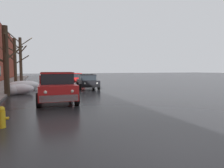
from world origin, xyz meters
TOP-DOWN VIEW (x-y plane):
  - ground_plane at (0.00, 0.00)m, footprint 200.00×200.00m
  - snow_bank_near_corner_left at (-3.78, 17.14)m, footprint 2.84×1.20m
  - snow_bank_along_left_kerb at (4.58, 31.03)m, footprint 2.27×0.93m
  - snow_bank_mid_block_left at (-4.03, 13.21)m, footprint 2.13×1.08m
  - bare_tree_second_along_sidewalk at (-4.74, 12.72)m, footprint 2.45×2.89m
  - bare_tree_mid_block at (-4.74, 19.21)m, footprint 3.45×3.10m
  - bare_tree_far_down_block at (-4.81, 27.34)m, footprint 2.74×1.10m
  - pickup_truck_red_approaching_near_lane at (-1.63, 8.59)m, footprint 2.33×5.07m
  - sedan_black_parked_kerbside_close at (1.98, 15.66)m, footprint 2.16×4.10m
  - sedan_red_parked_kerbside_mid at (2.13, 23.00)m, footprint 2.14×4.38m
  - fire_hydrant at (-3.81, 3.95)m, footprint 0.42×0.22m

SIDE VIEW (x-z plane):
  - ground_plane at x=0.00m, z-range 0.00..0.00m
  - fire_hydrant at x=-3.81m, z-range 0.00..0.71m
  - snow_bank_along_left_kerb at x=4.58m, z-range -0.02..0.78m
  - snow_bank_mid_block_left at x=-4.03m, z-range -0.02..0.79m
  - snow_bank_near_corner_left at x=-3.78m, z-range -0.01..0.84m
  - sedan_black_parked_kerbside_close at x=1.98m, z-range 0.04..1.46m
  - sedan_red_parked_kerbside_mid at x=2.13m, z-range 0.04..1.46m
  - pickup_truck_red_approaching_near_lane at x=-1.63m, z-range 0.00..1.76m
  - bare_tree_second_along_sidewalk at x=-4.74m, z-range 0.07..5.09m
  - bare_tree_mid_block at x=-4.74m, z-range 0.08..5.54m
  - bare_tree_far_down_block at x=-4.81m, z-range -0.15..7.12m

